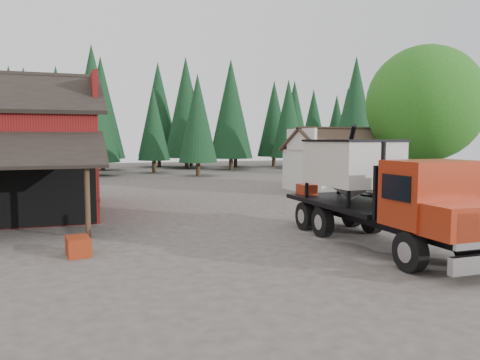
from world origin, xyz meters
name	(u,v)px	position (x,y,z in m)	size (l,w,h in m)	color
ground	(245,238)	(0.00, 0.00, 0.00)	(120.00, 120.00, 0.00)	#4C413C
farmhouse	(350,168)	(13.00, 13.00, 1.67)	(8.60, 6.42, 4.65)	silver
deciduous_tree	(425,108)	(17.01, 9.97, 5.91)	(8.00, 8.00, 10.20)	#382619
conifer_backdrop	(126,170)	(0.00, 42.00, 0.00)	(76.00, 16.00, 16.00)	black
near_pine_b	(198,118)	(6.00, 30.00, 5.89)	(3.96, 3.96, 10.40)	#382619
near_pine_c	(356,109)	(22.00, 26.00, 6.89)	(4.84, 4.84, 12.40)	#382619
near_pine_d	(93,103)	(-4.00, 34.00, 7.39)	(5.28, 5.28, 13.40)	#382619
feed_truck	(377,188)	(4.01, -2.64, 2.03)	(2.85, 9.67, 4.35)	black
silver_car	(399,183)	(14.00, 8.70, 0.89)	(2.96, 6.43, 1.79)	#B2B5BA
equip_box	(78,246)	(-6.00, -0.61, 0.30)	(0.70, 1.10, 0.60)	maroon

